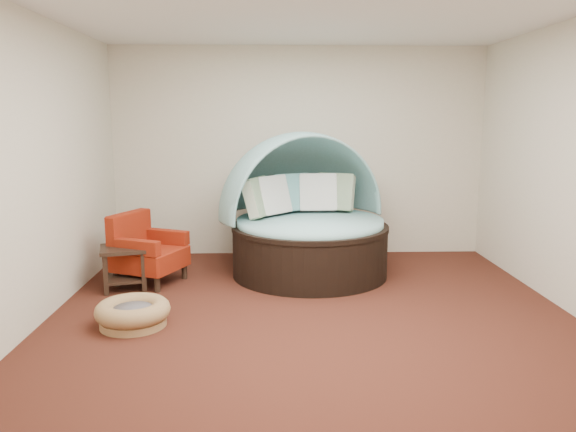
{
  "coord_description": "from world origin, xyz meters",
  "views": [
    {
      "loc": [
        -0.38,
        -5.13,
        1.87
      ],
      "look_at": [
        -0.21,
        0.6,
        0.86
      ],
      "focal_mm": 35.0,
      "sensor_mm": 36.0,
      "label": 1
    }
  ],
  "objects_px": {
    "red_armchair": "(146,251)",
    "canopy_daybed": "(306,208)",
    "side_table": "(124,262)",
    "pet_basket": "(133,313)"
  },
  "relations": [
    {
      "from": "canopy_daybed",
      "to": "red_armchair",
      "type": "height_order",
      "value": "canopy_daybed"
    },
    {
      "from": "red_armchair",
      "to": "side_table",
      "type": "distance_m",
      "value": 0.31
    },
    {
      "from": "red_armchair",
      "to": "pet_basket",
      "type": "bearing_deg",
      "value": -59.6
    },
    {
      "from": "pet_basket",
      "to": "red_armchair",
      "type": "distance_m",
      "value": 1.41
    },
    {
      "from": "canopy_daybed",
      "to": "side_table",
      "type": "height_order",
      "value": "canopy_daybed"
    },
    {
      "from": "red_armchair",
      "to": "canopy_daybed",
      "type": "bearing_deg",
      "value": 34.53
    },
    {
      "from": "canopy_daybed",
      "to": "pet_basket",
      "type": "bearing_deg",
      "value": -157.36
    },
    {
      "from": "canopy_daybed",
      "to": "red_armchair",
      "type": "distance_m",
      "value": 1.92
    },
    {
      "from": "pet_basket",
      "to": "side_table",
      "type": "xyz_separation_m",
      "value": [
        -0.36,
        1.14,
        0.18
      ]
    },
    {
      "from": "pet_basket",
      "to": "side_table",
      "type": "height_order",
      "value": "side_table"
    }
  ]
}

